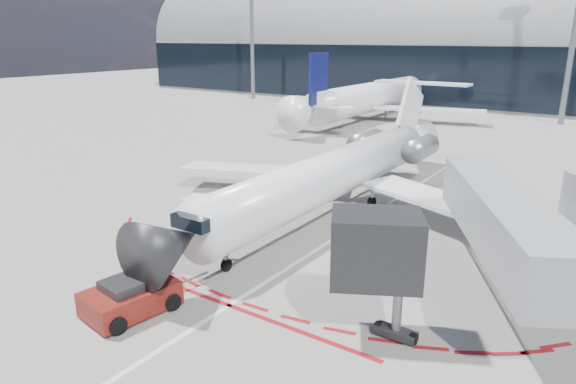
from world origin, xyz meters
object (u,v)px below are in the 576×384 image
Objects in this scene: regional_jet at (340,170)px; pushback_tug at (130,298)px; uld_container at (199,212)px; ramp_worker at (224,244)px.

regional_jet reaches higher than pushback_tug.
uld_container is (-5.25, -7.64, -1.70)m from regional_jet.
uld_container reaches higher than pushback_tug.
pushback_tug is 2.54× the size of uld_container.
uld_container is at bearing -73.21° from ramp_worker.
uld_container is at bearing 126.14° from pushback_tug.
pushback_tug is 6.16m from ramp_worker.
pushback_tug is at bearing -92.39° from regional_jet.
regional_jet reaches higher than ramp_worker.
uld_container is (-4.28, 2.67, 0.09)m from ramp_worker.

